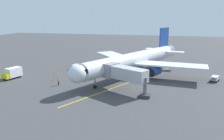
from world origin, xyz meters
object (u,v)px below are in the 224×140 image
(ground_crew_marshaller, at_px, (58,81))
(baggage_cart_near_nose, at_px, (215,79))
(baggage_cart_portside, at_px, (76,67))
(jet_bridge, at_px, (122,73))
(airplane, at_px, (133,60))
(safety_cone_nose_right, at_px, (52,81))
(box_truck_rear_apron, at_px, (12,73))
(safety_cone_nose_left, at_px, (71,76))
(safety_cone_wing_port, at_px, (54,74))
(tug_starboard_side, at_px, (107,63))

(ground_crew_marshaller, relative_size, baggage_cart_near_nose, 0.58)
(ground_crew_marshaller, relative_size, baggage_cart_portside, 0.61)
(baggage_cart_portside, bearing_deg, jet_bridge, 135.68)
(airplane, height_order, safety_cone_nose_right, airplane)
(box_truck_rear_apron, xyz_separation_m, safety_cone_nose_left, (-13.53, -4.26, -1.11))
(safety_cone_nose_right, bearing_deg, box_truck_rear_apron, -2.51)
(jet_bridge, xyz_separation_m, baggage_cart_portside, (16.56, -16.17, -3.11))
(baggage_cart_portside, bearing_deg, airplane, 167.89)
(baggage_cart_near_nose, distance_m, safety_cone_nose_left, 34.70)
(jet_bridge, xyz_separation_m, safety_cone_wing_port, (19.46, -8.59, -3.49))
(ground_crew_marshaller, distance_m, safety_cone_nose_right, 3.46)
(baggage_cart_near_nose, xyz_separation_m, safety_cone_nose_right, (37.22, 8.67, -0.38))
(airplane, xyz_separation_m, tug_starboard_side, (9.41, -10.43, -3.30))
(jet_bridge, distance_m, baggage_cart_portside, 23.35)
(jet_bridge, bearing_deg, ground_crew_marshaller, -2.37)
(airplane, relative_size, safety_cone_wing_port, 67.30)
(baggage_cart_portside, distance_m, safety_cone_nose_right, 13.43)
(baggage_cart_portside, relative_size, safety_cone_nose_left, 5.14)
(safety_cone_nose_left, bearing_deg, safety_cone_wing_port, -12.19)
(airplane, bearing_deg, box_truck_rear_apron, 17.94)
(baggage_cart_portside, bearing_deg, safety_cone_nose_right, 87.57)
(tug_starboard_side, relative_size, box_truck_rear_apron, 0.55)
(baggage_cart_portside, bearing_deg, safety_cone_nose_left, 104.05)
(safety_cone_nose_right, relative_size, safety_cone_wing_port, 1.00)
(baggage_cart_near_nose, xyz_separation_m, box_truck_rear_apron, (48.01, 8.20, 0.73))
(ground_crew_marshaller, xyz_separation_m, baggage_cart_portside, (2.07, -15.57, -0.23))
(jet_bridge, relative_size, safety_cone_wing_port, 19.83)
(jet_bridge, height_order, ground_crew_marshaller, jet_bridge)
(ground_crew_marshaller, xyz_separation_m, safety_cone_nose_right, (2.63, -2.15, -0.61))
(tug_starboard_side, xyz_separation_m, safety_cone_nose_left, (5.64, 15.41, -0.43))
(jet_bridge, bearing_deg, box_truck_rear_apron, -6.59)
(jet_bridge, bearing_deg, safety_cone_wing_port, -23.81)
(ground_crew_marshaller, xyz_separation_m, tug_starboard_side, (-5.74, -22.30, -0.18))
(safety_cone_nose_left, bearing_deg, safety_cone_nose_right, 59.95)
(ground_crew_marshaller, height_order, safety_cone_wing_port, ground_crew_marshaller)
(jet_bridge, relative_size, tug_starboard_side, 4.00)
(baggage_cart_portside, height_order, safety_cone_nose_right, baggage_cart_portside)
(ground_crew_marshaller, xyz_separation_m, safety_cone_wing_port, (4.96, -7.99, -0.61))
(baggage_cart_portside, xyz_separation_m, safety_cone_wing_port, (2.90, 7.58, -0.38))
(baggage_cart_near_nose, xyz_separation_m, tug_starboard_side, (28.84, -11.48, 0.05))
(baggage_cart_near_nose, distance_m, safety_cone_wing_port, 39.65)
(jet_bridge, distance_m, baggage_cart_near_nose, 23.32)
(ground_crew_marshaller, height_order, baggage_cart_portside, ground_crew_marshaller)
(airplane, height_order, baggage_cart_portside, airplane)
(box_truck_rear_apron, height_order, safety_cone_nose_right, box_truck_rear_apron)
(baggage_cart_portside, height_order, tug_starboard_side, tug_starboard_side)
(box_truck_rear_apron, bearing_deg, baggage_cart_portside, -131.27)
(airplane, relative_size, tug_starboard_side, 13.57)
(ground_crew_marshaller, xyz_separation_m, safety_cone_nose_left, (-0.11, -6.89, -0.61))
(ground_crew_marshaller, relative_size, safety_cone_nose_right, 3.11)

